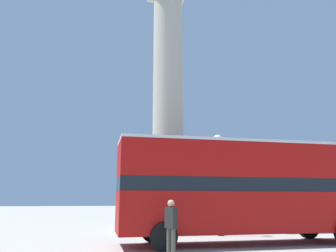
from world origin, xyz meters
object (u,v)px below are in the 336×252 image
bus_a (244,187)px  street_lamp (219,171)px  equestrian_statue (300,202)px  pedestrian_near_lamp (171,223)px  monument_column (168,128)px

bus_a → street_lamp: (0.03, 3.33, 0.97)m
equestrian_statue → street_lamp: bearing=-132.2°
equestrian_statue → pedestrian_near_lamp: bearing=-124.7°
monument_column → street_lamp: 5.01m
monument_column → pedestrian_near_lamp: bearing=-99.8°
bus_a → equestrian_statue: bearing=47.1°
street_lamp → pedestrian_near_lamp: (-3.72, -5.73, -2.29)m
pedestrian_near_lamp → monument_column: bearing=-36.8°
equestrian_statue → pedestrian_near_lamp: (-12.57, -12.45, -0.65)m
bus_a → pedestrian_near_lamp: bearing=-148.3°
street_lamp → pedestrian_near_lamp: street_lamp is taller
monument_column → bus_a: size_ratio=1.66×
equestrian_statue → pedestrian_near_lamp: size_ratio=3.27×
street_lamp → monument_column: bearing=122.6°
bus_a → equestrian_statue: (8.88, 10.05, -0.68)m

